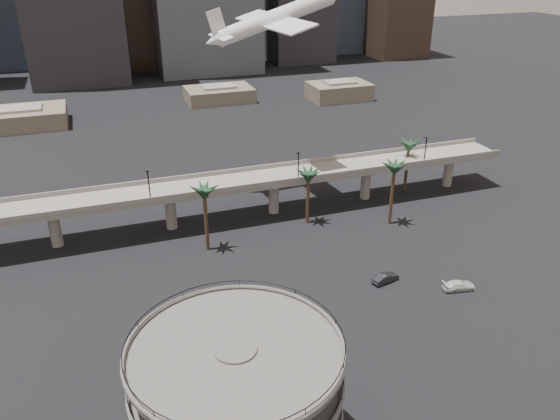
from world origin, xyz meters
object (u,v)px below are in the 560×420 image
object	(u,v)px
overpass	(223,188)
airborne_jet	(276,18)
parking_ramp	(237,396)
car_a	(260,310)
car_b	(385,278)
car_c	(459,285)

from	to	relation	value
overpass	airborne_jet	size ratio (longest dim) A/B	3.91
parking_ramp	car_a	size ratio (longest dim) A/B	4.94
airborne_jet	car_a	size ratio (longest dim) A/B	7.41
parking_ramp	overpass	xyz separation A→B (m)	(13.00, 59.00, -2.50)
overpass	car_b	world-z (taller)	overpass
airborne_jet	car_b	world-z (taller)	airborne_jet
airborne_jet	car_a	world-z (taller)	airborne_jet
parking_ramp	airborne_jet	world-z (taller)	airborne_jet
car_b	car_c	distance (m)	12.21
parking_ramp	car_c	bearing A→B (deg)	25.27
parking_ramp	car_a	world-z (taller)	parking_ramp
parking_ramp	car_b	world-z (taller)	parking_ramp
overpass	car_a	distance (m)	34.56
overpass	airborne_jet	distance (m)	38.11
overpass	car_b	distance (m)	38.57
car_a	car_b	bearing A→B (deg)	-87.53
airborne_jet	car_a	distance (m)	64.43
car_b	parking_ramp	bearing A→B (deg)	115.83
car_c	parking_ramp	bearing A→B (deg)	124.85
car_c	car_a	bearing A→B (deg)	91.96
parking_ramp	car_b	size ratio (longest dim) A/B	4.47
parking_ramp	car_c	world-z (taller)	parking_ramp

